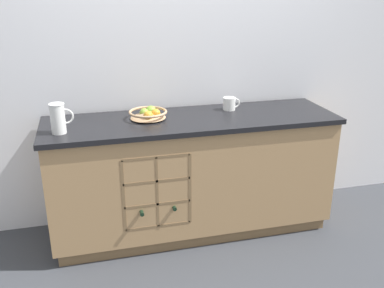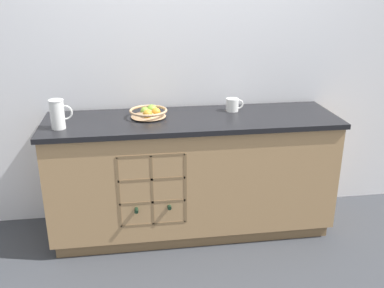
{
  "view_description": "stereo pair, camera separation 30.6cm",
  "coord_description": "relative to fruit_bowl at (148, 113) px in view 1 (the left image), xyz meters",
  "views": [
    {
      "loc": [
        -0.71,
        -2.77,
        1.78
      ],
      "look_at": [
        0.0,
        0.0,
        0.7
      ],
      "focal_mm": 40.0,
      "sensor_mm": 36.0,
      "label": 1
    },
    {
      "loc": [
        -0.41,
        -2.83,
        1.78
      ],
      "look_at": [
        0.0,
        0.0,
        0.7
      ],
      "focal_mm": 40.0,
      "sensor_mm": 36.0,
      "label": 2
    }
  ],
  "objects": [
    {
      "name": "back_wall",
      "position": [
        0.3,
        0.3,
        0.34
      ],
      "size": [
        4.42,
        0.06,
        2.55
      ],
      "primitive_type": "cube",
      "color": "white",
      "rests_on": "ground_plane"
    },
    {
      "name": "ground_plane",
      "position": [
        0.3,
        -0.05,
        -0.93
      ],
      "size": [
        14.0,
        14.0,
        0.0
      ],
      "primitive_type": "plane",
      "color": "#383A3F"
    },
    {
      "name": "fruit_bowl",
      "position": [
        0.0,
        0.0,
        0.0
      ],
      "size": [
        0.27,
        0.27,
        0.08
      ],
      "color": "tan",
      "rests_on": "kitchen_island"
    },
    {
      "name": "ceramic_mug",
      "position": [
        0.62,
        0.08,
        0.01
      ],
      "size": [
        0.13,
        0.09,
        0.09
      ],
      "color": "white",
      "rests_on": "kitchen_island"
    },
    {
      "name": "kitchen_island",
      "position": [
        0.3,
        -0.05,
        -0.48
      ],
      "size": [
        2.06,
        0.63,
        0.89
      ],
      "color": "brown",
      "rests_on": "ground_plane"
    },
    {
      "name": "white_pitcher",
      "position": [
        -0.59,
        -0.16,
        0.06
      ],
      "size": [
        0.15,
        0.1,
        0.19
      ],
      "color": "white",
      "rests_on": "kitchen_island"
    }
  ]
}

